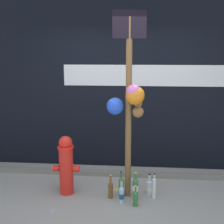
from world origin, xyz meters
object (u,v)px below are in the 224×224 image
(bottle_1, at_px, (121,186))
(bottle_2, at_px, (149,187))
(memorial_post, at_px, (129,90))
(bottle_0, at_px, (135,188))
(bottle_6, at_px, (135,198))
(bottle_3, at_px, (111,189))
(bottle_4, at_px, (122,194))
(fire_hydrant, at_px, (66,165))
(bottle_5, at_px, (154,188))

(bottle_1, relative_size, bottle_2, 1.17)
(memorial_post, xyz_separation_m, bottle_0, (0.11, -0.08, -1.37))
(bottle_1, xyz_separation_m, bottle_6, (0.21, -0.27, -0.03))
(bottle_0, relative_size, bottle_1, 1.09)
(bottle_3, relative_size, bottle_4, 1.14)
(fire_hydrant, height_order, bottle_4, fire_hydrant)
(bottle_0, distance_m, bottle_1, 0.23)
(memorial_post, bearing_deg, bottle_5, -2.75)
(bottle_0, bearing_deg, bottle_4, -150.51)
(bottle_2, bearing_deg, bottle_4, -144.41)
(bottle_0, bearing_deg, bottle_1, 156.76)
(bottle_2, bearing_deg, fire_hydrant, -177.22)
(memorial_post, height_order, bottle_3, memorial_post)
(bottle_3, bearing_deg, bottle_2, 15.92)
(bottle_1, relative_size, bottle_5, 1.01)
(bottle_2, height_order, bottle_6, bottle_2)
(fire_hydrant, bearing_deg, bottle_1, -1.71)
(bottle_5, bearing_deg, fire_hydrant, 177.88)
(bottle_5, bearing_deg, bottle_1, 177.19)
(memorial_post, distance_m, bottle_6, 1.46)
(memorial_post, xyz_separation_m, bottle_4, (-0.08, -0.19, -1.42))
(bottle_3, bearing_deg, fire_hydrant, 171.45)
(bottle_1, bearing_deg, fire_hydrant, 178.29)
(bottle_6, bearing_deg, bottle_4, 157.89)
(fire_hydrant, distance_m, bottle_2, 1.26)
(bottle_6, bearing_deg, bottle_3, 150.81)
(memorial_post, xyz_separation_m, bottle_5, (0.37, -0.02, -1.39))
(bottle_6, bearing_deg, bottle_1, 127.34)
(bottle_3, relative_size, bottle_5, 0.95)
(memorial_post, bearing_deg, bottle_6, -67.00)
(bottle_4, distance_m, bottle_6, 0.21)
(memorial_post, distance_m, bottle_2, 1.47)
(bottle_1, relative_size, bottle_4, 1.21)
(memorial_post, height_order, bottle_6, memorial_post)
(bottle_0, relative_size, bottle_2, 1.28)
(bottle_3, bearing_deg, bottle_6, -29.19)
(bottle_1, bearing_deg, bottle_2, 11.55)
(bottle_4, bearing_deg, bottle_2, 35.59)
(memorial_post, bearing_deg, bottle_1, 176.95)
(fire_hydrant, distance_m, bottle_3, 0.73)
(memorial_post, xyz_separation_m, bottle_1, (-0.09, 0.01, -1.40))
(bottle_4, bearing_deg, bottle_3, 143.60)
(bottle_3, bearing_deg, memorial_post, 16.09)
(fire_hydrant, relative_size, bottle_2, 2.73)
(fire_hydrant, relative_size, bottle_3, 2.49)
(bottle_1, bearing_deg, memorial_post, -3.05)
(fire_hydrant, bearing_deg, bottle_5, -2.12)
(bottle_0, bearing_deg, fire_hydrant, 173.65)
(bottle_2, relative_size, bottle_3, 0.91)
(bottle_1, relative_size, bottle_3, 1.06)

